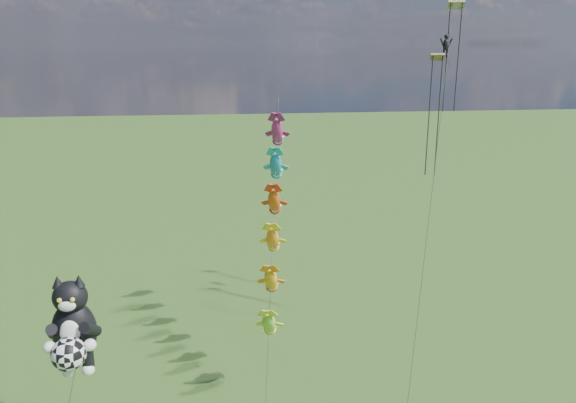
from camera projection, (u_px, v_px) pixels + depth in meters
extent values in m
ellipsoid|color=black|center=(75.00, 331.00, 28.52)|extent=(2.72, 2.48, 3.25)
ellipsoid|color=black|center=(70.00, 297.00, 27.90)|extent=(2.15, 2.06, 1.65)
cone|color=black|center=(57.00, 282.00, 27.61)|extent=(0.73, 0.73, 0.61)
cone|color=black|center=(79.00, 280.00, 27.73)|extent=(0.73, 0.73, 0.61)
ellipsoid|color=white|center=(67.00, 306.00, 27.31)|extent=(0.95, 0.69, 0.59)
ellipsoid|color=white|center=(70.00, 333.00, 27.71)|extent=(1.09, 0.71, 1.34)
sphere|color=gold|center=(59.00, 300.00, 27.12)|extent=(0.24, 0.24, 0.24)
sphere|color=gold|center=(72.00, 300.00, 27.19)|extent=(0.24, 0.24, 0.24)
sphere|color=white|center=(49.00, 347.00, 27.46)|extent=(0.61, 0.61, 0.61)
sphere|color=white|center=(90.00, 345.00, 27.69)|extent=(0.61, 0.61, 0.61)
sphere|color=white|center=(68.00, 371.00, 28.91)|extent=(0.65, 0.65, 0.65)
sphere|color=white|center=(88.00, 370.00, 29.03)|extent=(0.65, 0.65, 0.65)
sphere|color=white|center=(69.00, 354.00, 27.35)|extent=(1.68, 1.68, 1.68)
cylinder|color=black|center=(273.00, 240.00, 35.73)|extent=(2.63, 15.62, 18.13)
ellipsoid|color=green|center=(269.00, 323.00, 33.47)|extent=(1.16, 2.29, 2.34)
ellipsoid|color=yellow|center=(271.00, 279.00, 34.62)|extent=(1.16, 2.29, 2.34)
ellipsoid|color=red|center=(273.00, 239.00, 35.77)|extent=(1.16, 2.29, 2.34)
ellipsoid|color=orange|center=(274.00, 201.00, 36.92)|extent=(1.16, 2.29, 2.34)
ellipsoid|color=blue|center=(276.00, 165.00, 38.08)|extent=(1.16, 2.29, 2.34)
ellipsoid|color=#D8336E|center=(277.00, 131.00, 39.23)|extent=(1.16, 2.29, 2.34)
cylinder|color=black|center=(434.00, 172.00, 33.35)|extent=(7.58, 15.35, 27.61)
cube|color=green|center=(437.00, 57.00, 36.78)|extent=(1.00, 0.88, 0.50)
cylinder|color=black|center=(429.00, 119.00, 37.84)|extent=(0.08, 0.08, 8.09)
cylinder|color=black|center=(438.00, 119.00, 37.91)|extent=(0.08, 0.08, 8.09)
cube|color=blue|center=(456.00, 5.00, 38.42)|extent=(1.22, 1.05, 0.57)
cylinder|color=black|center=(446.00, 61.00, 39.38)|extent=(0.08, 0.08, 7.46)
cylinder|color=black|center=(457.00, 61.00, 39.47)|extent=(0.08, 0.08, 7.46)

